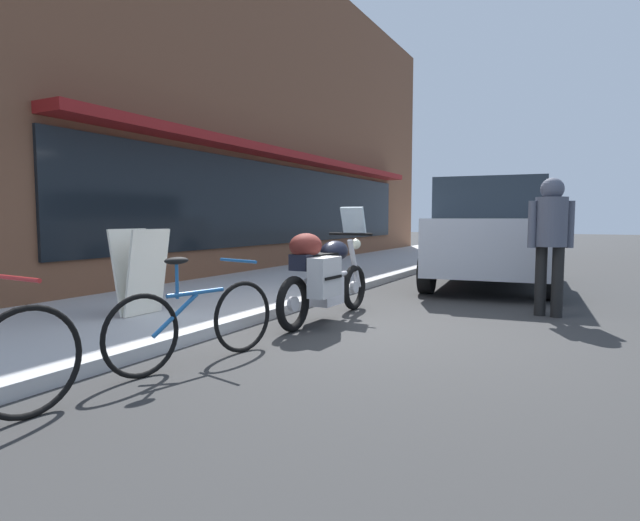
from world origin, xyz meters
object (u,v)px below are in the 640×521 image
at_px(touring_motorcycle, 324,272).
at_px(parked_bicycle, 196,322).
at_px(pedestrian_walking, 551,230).
at_px(parked_minivan, 494,232).
at_px(sandwich_board_sign, 140,272).

bearing_deg(touring_motorcycle, parked_bicycle, 176.24).
bearing_deg(pedestrian_walking, parked_bicycle, 146.26).
height_order(parked_bicycle, pedestrian_walking, pedestrian_walking).
distance_m(parked_minivan, sandwich_board_sign, 6.27).
distance_m(parked_minivan, pedestrian_walking, 2.94).
xyz_separation_m(touring_motorcycle, sandwich_board_sign, (-1.14, 1.80, 0.02)).
relative_size(touring_motorcycle, parked_bicycle, 1.31).
xyz_separation_m(parked_minivan, sandwich_board_sign, (-5.48, 3.03, -0.37)).
xyz_separation_m(parked_bicycle, parked_minivan, (6.43, -1.36, 0.62)).
relative_size(parked_bicycle, parked_minivan, 0.36).
distance_m(pedestrian_walking, sandwich_board_sign, 4.99).
bearing_deg(parked_bicycle, pedestrian_walking, -33.74).
relative_size(touring_motorcycle, pedestrian_walking, 1.24).
distance_m(touring_motorcycle, parked_bicycle, 2.11).
relative_size(pedestrian_walking, sandwich_board_sign, 1.76).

